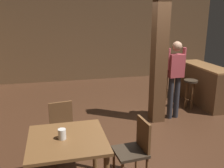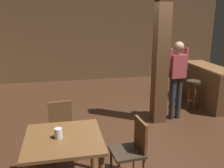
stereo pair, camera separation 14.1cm
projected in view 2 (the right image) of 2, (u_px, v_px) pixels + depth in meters
name	position (u px, v px, depth m)	size (l,w,h in m)	color
ground_plane	(154.00, 133.00, 4.93)	(10.80, 10.80, 0.00)	#382114
wall_back	(109.00, 40.00, 8.79)	(8.00, 0.10, 2.80)	brown
pillar	(161.00, 58.00, 5.14)	(0.28, 0.28, 2.80)	#4C301C
dining_table	(64.00, 147.00, 3.16)	(0.96, 0.96, 0.78)	brown
chair_east	(132.00, 148.00, 3.41)	(0.45, 0.45, 0.89)	#2D2319
chair_north	(62.00, 127.00, 4.05)	(0.47, 0.47, 0.89)	#2D2319
napkin_cup	(58.00, 133.00, 3.09)	(0.10, 0.10, 0.13)	beige
standing_person	(177.00, 75.00, 5.36)	(0.47, 0.23, 1.72)	maroon
bar_counter	(204.00, 85.00, 6.39)	(0.56, 1.74, 1.00)	brown
bar_stool_near	(193.00, 88.00, 6.04)	(0.33, 0.33, 0.73)	#2D2319
bar_stool_mid	(175.00, 80.00, 6.68)	(0.37, 0.37, 0.73)	#2D2319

